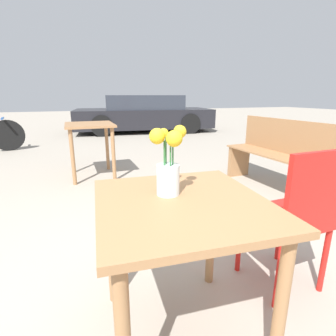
# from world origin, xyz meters

# --- Properties ---
(ground_plane) EXTENTS (40.00, 40.00, 0.00)m
(ground_plane) POSITION_xyz_m (0.00, 0.00, 0.00)
(ground_plane) COLOR #A39989
(table_front) EXTENTS (0.76, 0.80, 0.70)m
(table_front) POSITION_xyz_m (0.00, 0.00, 0.58)
(table_front) COLOR #9E7047
(table_front) RESTS_ON ground_plane
(flower_vase) EXTENTS (0.16, 0.17, 0.30)m
(flower_vase) POSITION_xyz_m (-0.03, 0.08, 0.82)
(flower_vase) COLOR silver
(flower_vase) RESTS_ON table_front
(cafe_chair) EXTENTS (0.41, 0.41, 0.87)m
(cafe_chair) POSITION_xyz_m (0.72, 0.06, 0.50)
(cafe_chair) COLOR red
(cafe_chair) RESTS_ON ground_plane
(bench_near) EXTENTS (0.44, 1.66, 0.85)m
(bench_near) POSITION_xyz_m (1.92, 1.36, 0.46)
(bench_near) COLOR #9E7047
(bench_near) RESTS_ON ground_plane
(table_back) EXTENTS (0.64, 0.72, 0.75)m
(table_back) POSITION_xyz_m (-0.16, 2.82, 0.61)
(table_back) COLOR #9E7047
(table_back) RESTS_ON ground_plane
(parked_car) EXTENTS (4.38, 2.32, 1.13)m
(parked_car) POSITION_xyz_m (1.82, 7.31, 0.55)
(parked_car) COLOR black
(parked_car) RESTS_ON ground_plane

